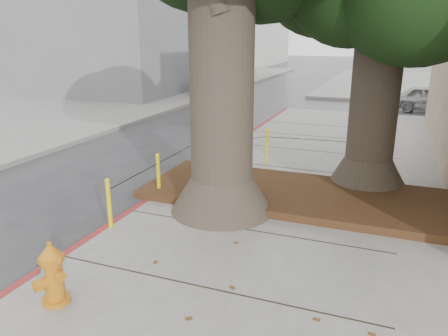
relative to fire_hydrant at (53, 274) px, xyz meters
name	(u,v)px	position (x,y,z in m)	size (l,w,h in m)	color
ground	(173,289)	(1.19, 1.03, -0.58)	(140.00, 140.00, 0.00)	#28282B
sidewalk_far	(445,85)	(7.19, 31.03, -0.50)	(16.00, 20.00, 0.15)	slate
sidewalk_opposite	(3,112)	(-12.81, 11.03, -0.50)	(14.00, 60.00, 0.15)	slate
curb_red	(144,205)	(-0.81, 3.53, -0.50)	(0.14, 26.00, 0.16)	maroon
planter_bed	(294,194)	(2.09, 4.93, -0.35)	(6.40, 2.60, 0.16)	black
bollard_ring	(225,161)	(0.32, 5.41, 0.09)	(3.79, 5.39, 0.95)	yellow
fire_hydrant	(53,274)	(0.00, 0.00, 0.00)	(0.47, 0.47, 0.87)	orange
car_silver	(431,99)	(5.54, 18.75, 0.04)	(1.44, 3.59, 1.22)	#A5A6AA
car_dark	(214,85)	(-6.29, 20.76, 0.00)	(1.63, 4.00, 1.16)	black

